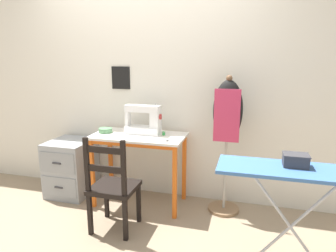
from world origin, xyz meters
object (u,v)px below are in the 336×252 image
scissors (171,141)px  filing_cabinet (71,167)px  fabric_bowl (105,130)px  wooden_chair (113,187)px  dress_form (227,120)px  storage_box (296,160)px  thread_spool_near_machine (164,134)px  sewing_machine (145,121)px  ironing_board (296,176)px

scissors → filing_cabinet: bearing=171.8°
fabric_bowl → wooden_chair: (0.34, -0.56, -0.38)m
dress_form → storage_box: size_ratio=8.31×
thread_spool_near_machine → filing_cabinet: thread_spool_near_machine is taller
fabric_bowl → wooden_chair: size_ratio=0.16×
fabric_bowl → thread_spool_near_machine: (0.64, 0.05, -0.01)m
fabric_bowl → storage_box: size_ratio=0.86×
filing_cabinet → sewing_machine: bearing=2.3°
thread_spool_near_machine → dress_form: bearing=1.9°
wooden_chair → thread_spool_near_machine: bearing=63.4°
wooden_chair → storage_box: bearing=-7.7°
wooden_chair → ironing_board: 1.53m
fabric_bowl → sewing_machine: bearing=8.0°
sewing_machine → thread_spool_near_machine: sewing_machine is taller
filing_cabinet → dress_form: dress_form is taller
sewing_machine → ironing_board: size_ratio=0.38×
scissors → filing_cabinet: 1.33m
fabric_bowl → wooden_chair: 0.75m
dress_form → storage_box: (0.52, -0.83, -0.09)m
fabric_bowl → dress_form: bearing=3.2°
dress_form → thread_spool_near_machine: bearing=-178.1°
thread_spool_near_machine → ironing_board: (1.16, -0.85, -0.00)m
fabric_bowl → scissors: fabric_bowl is taller
scissors → dress_form: (0.51, 0.23, 0.19)m
fabric_bowl → scissors: 0.78m
thread_spool_near_machine → fabric_bowl: bearing=-175.6°
scissors → thread_spool_near_machine: 0.24m
sewing_machine → fabric_bowl: sewing_machine is taller
storage_box → scissors: bearing=149.9°
filing_cabinet → dress_form: (1.75, 0.05, 0.65)m
fabric_bowl → ironing_board: 1.97m
wooden_chair → filing_cabinet: size_ratio=1.43×
wooden_chair → fabric_bowl: bearing=121.1°
ironing_board → storage_box: 0.10m
fabric_bowl → scissors: (0.77, -0.15, -0.02)m
filing_cabinet → ironing_board: (2.28, -0.83, 0.47)m
wooden_chair → filing_cabinet: 1.00m
scissors → filing_cabinet: (-1.24, 0.18, -0.46)m
fabric_bowl → ironing_board: ironing_board is taller
sewing_machine → dress_form: bearing=0.7°
dress_form → wooden_chair: bearing=-146.3°
dress_form → fabric_bowl: bearing=-176.8°
thread_spool_near_machine → dress_form: (0.64, 0.02, 0.18)m
scissors → filing_cabinet: size_ratio=0.23×
sewing_machine → thread_spool_near_machine: size_ratio=9.48×
fabric_bowl → storage_box: 1.96m
filing_cabinet → wooden_chair: bearing=-35.7°
thread_spool_near_machine → wooden_chair: wooden_chair is taller
scissors → ironing_board: ironing_board is taller
filing_cabinet → ironing_board: bearing=-20.0°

